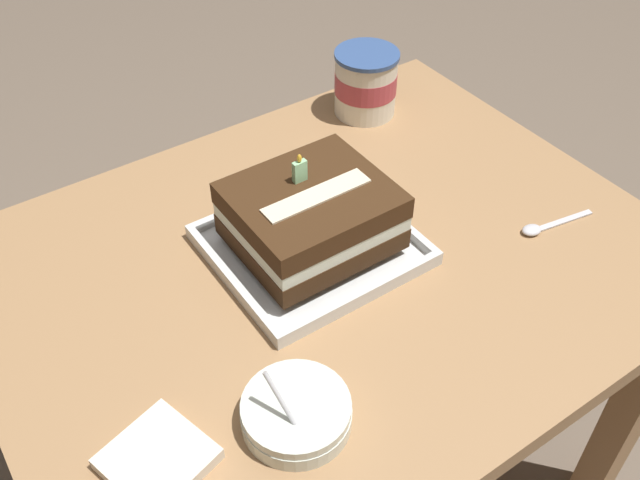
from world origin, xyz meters
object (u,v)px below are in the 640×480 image
Objects in this scene: napkin_pile at (158,459)px; bowl_stack at (296,413)px; foil_tray at (312,247)px; birthday_cake at (311,215)px; ice_cream_tub at (366,83)px; serving_spoon_near_tray at (540,228)px.

bowl_stack is at bearing -15.15° from napkin_pile.
bowl_stack is at bearing -127.38° from foil_tray.
birthday_cake is at bearing 52.62° from bowl_stack.
ice_cream_tub is 0.92× the size of napkin_pile.
ice_cream_tub is (0.30, 0.27, -0.01)m from birthday_cake.
bowl_stack is (-0.19, -0.24, 0.01)m from foil_tray.
birthday_cake reaches higher than ice_cream_tub.
foil_tray is 2.15× the size of serving_spoon_near_tray.
bowl_stack is 1.00× the size of serving_spoon_near_tray.
foil_tray is 1.30× the size of birthday_cake.
bowl_stack reaches higher than serving_spoon_near_tray.
birthday_cake reaches higher than serving_spoon_near_tray.
birthday_cake is 0.41m from napkin_pile.
ice_cream_tub is 0.44m from serving_spoon_near_tray.
bowl_stack is at bearing -171.54° from serving_spoon_near_tray.
birthday_cake is 1.64× the size of bowl_stack.
serving_spoon_near_tray is at bearing 2.68° from napkin_pile.
birthday_cake reaches higher than napkin_pile.
serving_spoon_near_tray is 0.68m from napkin_pile.
foil_tray is at bearing 152.93° from serving_spoon_near_tray.
ice_cream_tub reaches higher than bowl_stack.
napkin_pile is (-0.35, -0.20, 0.00)m from foil_tray.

